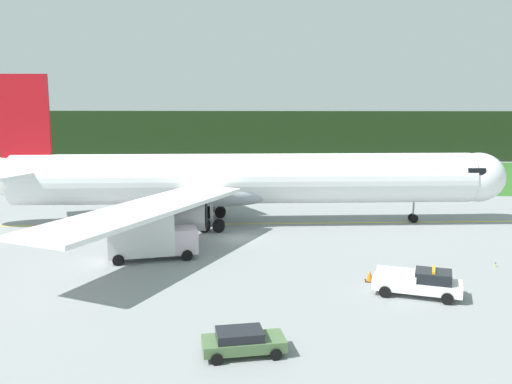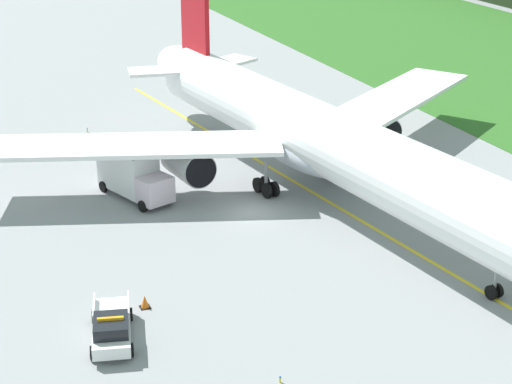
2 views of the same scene
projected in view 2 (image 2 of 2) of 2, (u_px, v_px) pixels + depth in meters
ground at (252, 213)px, 64.79m from camera, size 320.00×320.00×0.00m
taxiway_centerline_main at (326, 200)px, 67.17m from camera, size 75.35×10.03×0.01m
airliner at (322, 140)px, 66.04m from camera, size 57.21×48.43×15.48m
ops_pickup_truck at (112, 327)px, 47.83m from camera, size 5.96×3.37×1.94m
catering_truck at (133, 173)px, 67.04m from camera, size 7.50×4.63×3.95m
apron_cone at (145, 302)px, 51.49m from camera, size 0.63×0.63×0.79m
taxiway_edge_light_east at (280, 379)px, 44.38m from camera, size 0.12×0.12×0.38m
taxiway_edge_light_west at (87, 130)px, 82.88m from camera, size 0.12×0.12×0.43m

